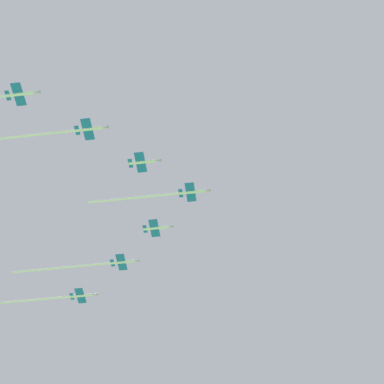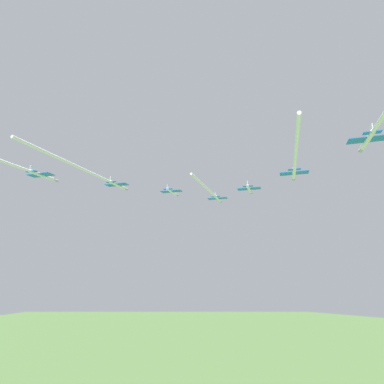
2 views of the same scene
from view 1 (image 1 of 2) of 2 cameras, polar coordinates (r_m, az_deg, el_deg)
name	(u,v)px [view 1 (image 1 of 2)]	position (r m, az deg, el deg)	size (l,w,h in m)	color
jet_lead	(163,195)	(232.36, -2.46, -0.25)	(41.62, 13.26, 2.33)	white
jet_port_inner	(156,228)	(242.16, -3.01, -3.03)	(11.23, 8.45, 2.33)	white
jet_starboard_inner	(143,162)	(224.29, -4.17, 2.53)	(11.23, 8.45, 2.33)	white
jet_port_outer	(90,265)	(256.32, -8.61, -6.10)	(47.33, 14.69, 2.33)	white
jet_starboard_outer	(58,132)	(221.83, -11.25, 4.94)	(42.18, 13.40, 2.33)	white
jet_center_rear	(48,299)	(270.46, -12.02, -8.77)	(48.93, 15.09, 2.33)	white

